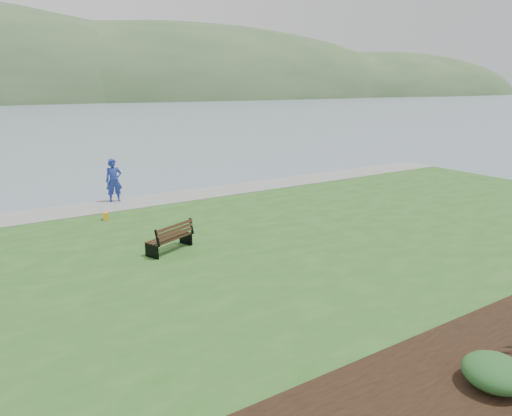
{
  "coord_description": "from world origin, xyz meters",
  "views": [
    {
      "loc": [
        -8.8,
        -13.12,
        5.58
      ],
      "look_at": [
        -0.35,
        0.34,
        1.3
      ],
      "focal_mm": 32.0,
      "sensor_mm": 36.0,
      "label": 1
    }
  ],
  "objects": [
    {
      "name": "far_hillside",
      "position": [
        20.0,
        170.0,
        0.0
      ],
      "size": [
        580.0,
        80.0,
        38.0
      ],
      "primitive_type": null,
      "color": "#395731",
      "rests_on": "ground"
    },
    {
      "name": "ground",
      "position": [
        0.0,
        0.0,
        0.0
      ],
      "size": [
        600.0,
        600.0,
        0.0
      ],
      "primitive_type": "plane",
      "color": "slate",
      "rests_on": "ground"
    },
    {
      "name": "shoreline_path",
      "position": [
        0.0,
        6.9,
        0.42
      ],
      "size": [
        34.0,
        2.2,
        0.03
      ],
      "primitive_type": "cube",
      "color": "gray",
      "rests_on": "lawn"
    },
    {
      "name": "person",
      "position": [
        -3.48,
        7.5,
        1.57
      ],
      "size": [
        0.92,
        0.69,
        2.35
      ],
      "primitive_type": "imported",
      "rotation": [
        0.0,
        0.0,
        -0.13
      ],
      "color": "navy",
      "rests_on": "lawn"
    },
    {
      "name": "lawn",
      "position": [
        0.0,
        -2.0,
        0.2
      ],
      "size": [
        34.0,
        20.0,
        0.4
      ],
      "primitive_type": "cube",
      "color": "#2A591F",
      "rests_on": "ground"
    },
    {
      "name": "pannier",
      "position": [
        -4.61,
        4.82,
        0.55
      ],
      "size": [
        0.25,
        0.33,
        0.31
      ],
      "primitive_type": "cube",
      "rotation": [
        0.0,
        0.0,
        -0.25
      ],
      "color": "orange",
      "rests_on": "lawn"
    },
    {
      "name": "shrub_0",
      "position": [
        -1.54,
        -9.45,
        0.72
      ],
      "size": [
        1.1,
        1.1,
        0.55
      ],
      "primitive_type": "ellipsoid",
      "color": "#1E4C21",
      "rests_on": "garden_bed"
    },
    {
      "name": "park_bench",
      "position": [
        -3.73,
        0.06,
        0.89
      ],
      "size": [
        1.71,
        1.22,
        0.98
      ],
      "rotation": [
        0.0,
        0.0,
        0.41
      ],
      "color": "#2F1F12",
      "rests_on": "lawn"
    }
  ]
}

